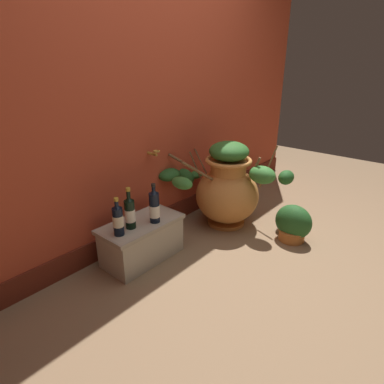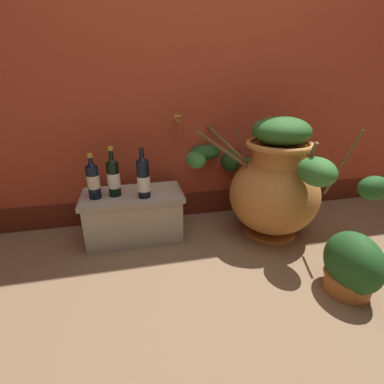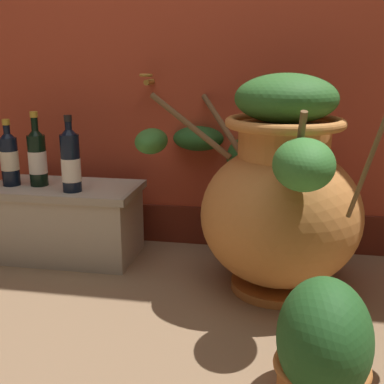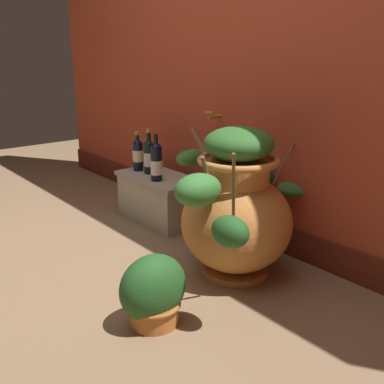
% 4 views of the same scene
% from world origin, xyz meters
% --- Properties ---
extents(ground_plane, '(7.00, 7.00, 0.00)m').
position_xyz_m(ground_plane, '(0.00, 0.00, 0.00)').
color(ground_plane, '#896B4C').
extents(back_wall, '(4.40, 0.33, 2.60)m').
position_xyz_m(back_wall, '(-0.00, 1.20, 1.29)').
color(back_wall, '#B74228').
rests_on(back_wall, ground_plane).
extents(terracotta_urn, '(1.01, 1.01, 0.79)m').
position_xyz_m(terracotta_urn, '(0.41, 0.70, 0.36)').
color(terracotta_urn, '#CC7F3D').
rests_on(terracotta_urn, ground_plane).
extents(stone_ledge, '(0.63, 0.33, 0.31)m').
position_xyz_m(stone_ledge, '(-0.48, 0.85, 0.17)').
color(stone_ledge, '#B2A893').
rests_on(stone_ledge, ground_plane).
extents(wine_bottle_left, '(0.08, 0.08, 0.31)m').
position_xyz_m(wine_bottle_left, '(-0.41, 0.77, 0.44)').
color(wine_bottle_left, black).
rests_on(wine_bottle_left, stone_ledge).
extents(wine_bottle_middle, '(0.08, 0.08, 0.31)m').
position_xyz_m(wine_bottle_middle, '(-0.58, 0.84, 0.44)').
color(wine_bottle_middle, black).
rests_on(wine_bottle_middle, stone_ledge).
extents(wine_bottle_right, '(0.07, 0.07, 0.28)m').
position_xyz_m(wine_bottle_right, '(-0.70, 0.82, 0.44)').
color(wine_bottle_right, black).
rests_on(wine_bottle_right, stone_ledge).
extents(potted_shrub, '(0.24, 0.31, 0.32)m').
position_xyz_m(potted_shrub, '(0.54, 0.09, 0.15)').
color(potted_shrub, '#C17033').
rests_on(potted_shrub, ground_plane).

